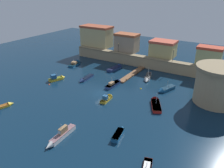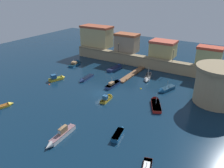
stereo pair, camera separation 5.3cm
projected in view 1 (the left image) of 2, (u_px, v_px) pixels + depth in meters
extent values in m
plane|color=#0C2338|center=(101.00, 93.00, 55.25)|extent=(132.61, 132.61, 0.00)
cube|color=#9E8966|center=(142.00, 62.00, 72.63)|extent=(49.41, 2.03, 3.23)
cube|color=#817053|center=(142.00, 56.00, 71.93)|extent=(49.41, 2.33, 0.24)
cube|color=tan|center=(97.00, 37.00, 83.18)|extent=(11.05, 5.50, 6.71)
cube|color=brown|center=(96.00, 27.00, 81.69)|extent=(11.49, 5.72, 0.70)
cube|color=gray|center=(127.00, 44.00, 76.97)|extent=(7.51, 4.54, 5.34)
cube|color=#974D2E|center=(127.00, 35.00, 75.75)|extent=(7.81, 4.72, 0.70)
cube|color=tan|center=(163.00, 50.00, 71.48)|extent=(7.44, 5.53, 4.40)
cube|color=#B14937|center=(164.00, 42.00, 70.45)|extent=(7.74, 5.75, 0.70)
cube|color=#969F6C|center=(209.00, 57.00, 64.18)|extent=(6.62, 3.94, 4.52)
cube|color=#A93B28|center=(211.00, 48.00, 63.13)|extent=(6.89, 4.10, 0.70)
cylinder|color=#9E8966|center=(218.00, 87.00, 49.61)|extent=(9.60, 9.60, 7.69)
cylinder|color=#867556|center=(222.00, 68.00, 47.90)|extent=(10.37, 10.37, 0.80)
cube|color=brown|center=(132.00, 74.00, 66.60)|extent=(1.74, 13.94, 0.38)
cylinder|color=#4E3421|center=(142.00, 69.00, 70.24)|extent=(0.20, 0.20, 0.70)
cylinder|color=#4E3421|center=(137.00, 72.00, 67.52)|extent=(0.20, 0.20, 0.70)
cylinder|color=#4E3421|center=(132.00, 76.00, 64.81)|extent=(0.20, 0.20, 0.70)
cylinder|color=#4E3421|center=(126.00, 80.00, 62.09)|extent=(0.20, 0.20, 0.70)
cylinder|color=black|center=(118.00, 48.00, 75.50)|extent=(0.12, 0.12, 2.72)
sphere|color=#F9D172|center=(118.00, 44.00, 74.89)|extent=(0.32, 0.32, 0.32)
cylinder|color=black|center=(173.00, 56.00, 66.50)|extent=(0.12, 0.12, 3.30)
sphere|color=#F9D172|center=(174.00, 50.00, 65.78)|extent=(0.32, 0.32, 0.32)
cube|color=navy|center=(87.00, 78.00, 63.77)|extent=(1.67, 5.02, 0.58)
cone|color=navy|center=(81.00, 81.00, 61.24)|extent=(1.36, 1.47, 1.26)
cube|color=black|center=(87.00, 77.00, 63.66)|extent=(1.70, 5.12, 0.08)
cube|color=#195689|center=(118.00, 135.00, 39.31)|extent=(1.85, 3.75, 0.78)
cone|color=#195689|center=(122.00, 128.00, 41.22)|extent=(1.32, 1.20, 1.16)
cube|color=#0C2C3D|center=(118.00, 133.00, 39.17)|extent=(1.88, 3.82, 0.08)
cube|color=#195689|center=(167.00, 88.00, 57.00)|extent=(2.96, 4.80, 0.70)
cone|color=#195689|center=(160.00, 92.00, 55.34)|extent=(1.81, 1.68, 1.47)
cube|color=#0B314D|center=(167.00, 87.00, 56.87)|extent=(3.02, 4.89, 0.08)
cylinder|color=#B2B2B7|center=(168.00, 84.00, 56.48)|extent=(0.08, 0.08, 1.73)
cube|color=gold|center=(56.00, 79.00, 62.66)|extent=(2.70, 4.01, 0.65)
cone|color=gold|center=(63.00, 77.00, 63.97)|extent=(1.68, 1.47, 1.40)
cube|color=#62661A|center=(56.00, 78.00, 62.54)|extent=(2.75, 4.09, 0.08)
cube|color=navy|center=(54.00, 77.00, 62.00)|extent=(1.54, 1.65, 1.09)
cylinder|color=#B2B2B7|center=(57.00, 75.00, 62.46)|extent=(0.08, 0.08, 1.37)
cube|color=silver|center=(147.00, 168.00, 31.44)|extent=(1.32, 1.85, 1.00)
cylinder|color=#B2B2B7|center=(147.00, 167.00, 31.16)|extent=(0.08, 0.08, 1.65)
cube|color=navy|center=(113.00, 85.00, 59.05)|extent=(1.61, 5.29, 0.71)
cone|color=navy|center=(119.00, 81.00, 61.57)|extent=(1.45, 1.43, 1.42)
cube|color=black|center=(113.00, 84.00, 58.92)|extent=(1.64, 5.40, 0.08)
cube|color=olive|center=(111.00, 83.00, 58.28)|extent=(0.95, 1.68, 0.60)
cube|color=#99B7C6|center=(113.00, 82.00, 58.90)|extent=(0.82, 0.08, 0.36)
cylinder|color=#B2B2B7|center=(112.00, 81.00, 58.28)|extent=(0.08, 0.08, 1.80)
cube|color=silver|center=(148.00, 76.00, 64.46)|extent=(2.78, 5.77, 0.67)
cone|color=silver|center=(146.00, 81.00, 61.41)|extent=(1.58, 1.68, 1.24)
cube|color=#4E5476|center=(148.00, 75.00, 64.34)|extent=(2.84, 5.89, 0.08)
cylinder|color=#B2B2B7|center=(148.00, 71.00, 63.81)|extent=(0.08, 0.08, 2.40)
cone|color=gold|center=(11.00, 104.00, 49.98)|extent=(1.43, 1.45, 1.14)
cube|color=white|center=(63.00, 135.00, 39.40)|extent=(1.45, 5.82, 0.82)
cone|color=white|center=(49.00, 146.00, 36.56)|extent=(1.15, 1.46, 1.08)
cube|color=#7A595F|center=(63.00, 133.00, 39.26)|extent=(1.48, 5.94, 0.08)
cube|color=olive|center=(63.00, 130.00, 39.13)|extent=(0.73, 1.94, 1.04)
cube|color=#99B7C6|center=(59.00, 132.00, 38.34)|extent=(0.57, 0.09, 0.62)
cylinder|color=#B2B2B7|center=(61.00, 129.00, 38.66)|extent=(0.08, 0.08, 1.89)
cube|color=navy|center=(114.00, 69.00, 70.40)|extent=(2.31, 5.59, 0.73)
cone|color=navy|center=(121.00, 66.00, 72.85)|extent=(1.83, 1.56, 1.70)
cube|color=#131937|center=(114.00, 68.00, 70.27)|extent=(2.36, 5.70, 0.08)
cube|color=gold|center=(106.00, 100.00, 51.73)|extent=(1.66, 3.71, 0.50)
cone|color=gold|center=(111.00, 96.00, 53.58)|extent=(1.39, 1.11, 1.31)
cube|color=brown|center=(106.00, 99.00, 51.65)|extent=(1.70, 3.78, 0.08)
cube|color=navy|center=(105.00, 97.00, 51.10)|extent=(1.10, 0.97, 0.94)
cube|color=#99B7C6|center=(106.00, 97.00, 51.44)|extent=(0.93, 0.13, 0.56)
cylinder|color=#B2B2B7|center=(106.00, 95.00, 51.23)|extent=(0.08, 0.08, 1.64)
cube|color=#195689|center=(74.00, 64.00, 74.27)|extent=(2.74, 5.03, 0.56)
cone|color=#195689|center=(79.00, 62.00, 76.83)|extent=(2.00, 1.65, 1.78)
cube|color=#0C2A36|center=(74.00, 64.00, 74.17)|extent=(2.80, 5.13, 0.08)
cube|color=olive|center=(74.00, 63.00, 73.93)|extent=(1.83, 1.78, 0.69)
cylinder|color=#B2B2B7|center=(74.00, 62.00, 73.59)|extent=(0.08, 0.08, 1.42)
cube|color=red|center=(156.00, 106.00, 48.97)|extent=(4.11, 5.75, 0.63)
cone|color=red|center=(155.00, 98.00, 52.09)|extent=(2.15, 2.02, 1.70)
cube|color=#55100A|center=(156.00, 105.00, 48.86)|extent=(4.19, 5.86, 0.08)
cylinder|color=#B2B2B7|center=(156.00, 99.00, 48.64)|extent=(0.08, 0.08, 2.37)
sphere|color=#EA4C19|center=(49.00, 85.00, 59.95)|extent=(0.47, 0.47, 0.47)
sphere|color=yellow|center=(141.00, 89.00, 57.61)|extent=(0.46, 0.46, 0.46)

